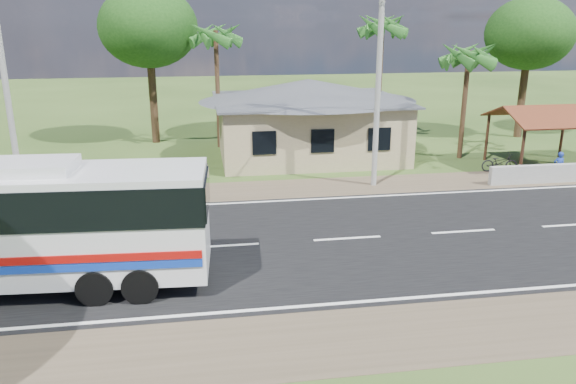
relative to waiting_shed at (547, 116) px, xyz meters
name	(u,v)px	position (x,y,z in m)	size (l,w,h in m)	color
ground	(347,239)	(-13.00, -8.50, -2.73)	(120.00, 120.00, 0.00)	#2A4217
road	(347,239)	(-13.00, -8.50, -2.72)	(120.00, 16.00, 0.03)	black
house	(308,110)	(-12.00, 4.50, -0.09)	(12.40, 10.00, 5.00)	tan
waiting_shed	(547,116)	(0.00, 0.00, 0.00)	(5.20, 4.48, 3.35)	#3B2115
concrete_barrier	(557,173)	(-1.00, -2.90, -2.28)	(7.00, 0.30, 0.90)	#9E9E99
utility_poles	(372,63)	(-10.33, -2.01, 3.04)	(32.80, 2.22, 11.00)	#9E9E99
palm_near	(469,56)	(-3.50, 2.50, 2.98)	(2.80, 2.80, 6.70)	#47301E
palm_mid	(382,27)	(-7.00, 7.00, 4.43)	(2.80, 2.80, 8.20)	#47301E
palm_far	(216,36)	(-17.00, 7.50, 3.95)	(2.80, 2.80, 7.70)	#47301E
tree_behind_house	(148,28)	(-21.00, 9.50, 4.39)	(6.00, 6.00, 9.61)	#47301E
tree_behind_shed	(530,34)	(3.00, 7.50, 3.95)	(5.60, 5.60, 9.02)	#47301E
motorcycle	(500,162)	(-2.78, -0.65, -2.24)	(0.65, 1.87, 0.98)	black
person	(559,166)	(-0.82, -2.70, -1.99)	(0.54, 0.35, 1.47)	navy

